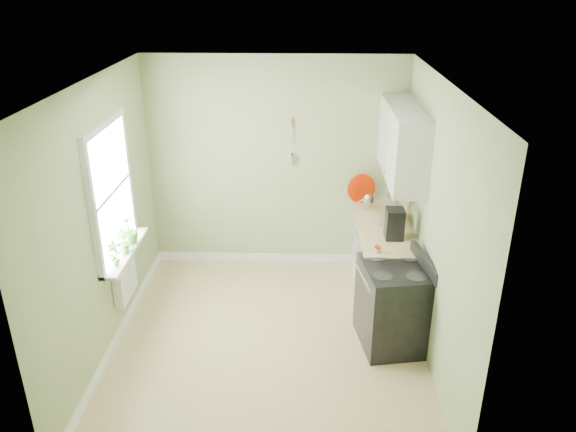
{
  "coord_description": "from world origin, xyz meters",
  "views": [
    {
      "loc": [
        0.35,
        -4.86,
        3.59
      ],
      "look_at": [
        0.19,
        0.55,
        1.2
      ],
      "focal_mm": 35.0,
      "sensor_mm": 36.0,
      "label": 1
    }
  ],
  "objects_px": {
    "kettle": "(367,202)",
    "coffee_maker": "(394,224)",
    "stove": "(393,305)",
    "stand_mixer": "(392,209)"
  },
  "relations": [
    {
      "from": "stand_mixer",
      "to": "kettle",
      "type": "xyz_separation_m",
      "value": [
        -0.24,
        0.38,
        -0.07
      ]
    },
    {
      "from": "kettle",
      "to": "stove",
      "type": "bearing_deg",
      "value": -83.74
    },
    {
      "from": "stove",
      "to": "kettle",
      "type": "height_order",
      "value": "kettle"
    },
    {
      "from": "stove",
      "to": "coffee_maker",
      "type": "xyz_separation_m",
      "value": [
        0.05,
        0.63,
        0.62
      ]
    },
    {
      "from": "stove",
      "to": "kettle",
      "type": "distance_m",
      "value": 1.53
    },
    {
      "from": "kettle",
      "to": "coffee_maker",
      "type": "height_order",
      "value": "coffee_maker"
    },
    {
      "from": "stove",
      "to": "stand_mixer",
      "type": "relative_size",
      "value": 2.6
    },
    {
      "from": "stand_mixer",
      "to": "coffee_maker",
      "type": "height_order",
      "value": "stand_mixer"
    },
    {
      "from": "stove",
      "to": "coffee_maker",
      "type": "relative_size",
      "value": 3.02
    },
    {
      "from": "coffee_maker",
      "to": "kettle",
      "type": "bearing_deg",
      "value": 104.62
    }
  ]
}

